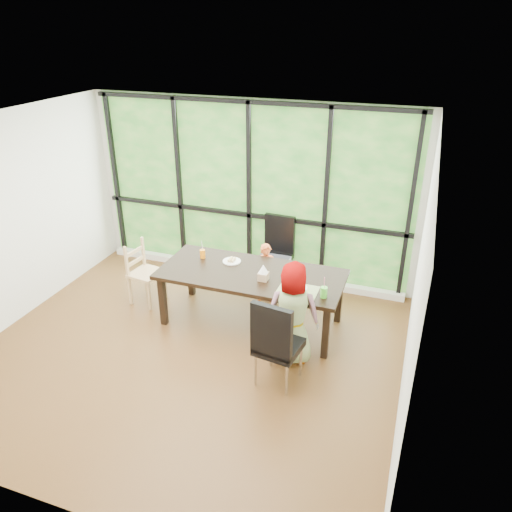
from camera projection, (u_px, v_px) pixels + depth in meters
name	position (u px, v px, depth m)	size (l,w,h in m)	color
ground	(188.00, 353.00, 6.00)	(5.00, 5.00, 0.00)	black
back_wall	(250.00, 192.00, 7.32)	(5.00, 5.00, 0.00)	silver
foliage_backdrop	(250.00, 192.00, 7.30)	(4.80, 0.02, 2.65)	#1A531B
window_mullions	(249.00, 193.00, 7.27)	(4.80, 0.06, 2.65)	black
window_sill	(249.00, 272.00, 7.81)	(4.80, 0.12, 0.10)	silver
dining_table	(251.00, 298.00, 6.45)	(2.37, 1.03, 0.75)	black
chair_window_leather	(275.00, 254.00, 7.27)	(0.46, 0.46, 1.08)	black
chair_interior_leather	(279.00, 341.00, 5.32)	(0.46, 0.46, 1.08)	black
chair_end_beech	(146.00, 273.00, 6.91)	(0.42, 0.40, 0.90)	tan
child_toddler	(266.00, 273.00, 6.95)	(0.32, 0.21, 0.88)	#D75B28
child_older	(291.00, 313.00, 5.64)	(0.62, 0.40, 1.27)	slate
placemat	(298.00, 290.00, 5.87)	(0.48, 0.35, 0.01)	tan
plate_far	(232.00, 261.00, 6.56)	(0.24, 0.24, 0.02)	white
plate_near	(296.00, 288.00, 5.92)	(0.27, 0.27, 0.02)	white
orange_cup	(203.00, 254.00, 6.65)	(0.07, 0.07, 0.12)	orange
green_cup	(324.00, 292.00, 5.71)	(0.08, 0.08, 0.13)	#52D636
tissue_box	(263.00, 276.00, 6.09)	(0.12, 0.12, 0.10)	tan
crepe_rolls_far	(232.00, 260.00, 6.55)	(0.10, 0.12, 0.04)	tan
crepe_rolls_near	(296.00, 286.00, 5.91)	(0.10, 0.12, 0.04)	tan
straw_white	(202.00, 247.00, 6.61)	(0.01, 0.01, 0.20)	white
straw_pink	(324.00, 284.00, 5.67)	(0.01, 0.01, 0.20)	pink
tissue	(263.00, 269.00, 6.04)	(0.12, 0.12, 0.11)	white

